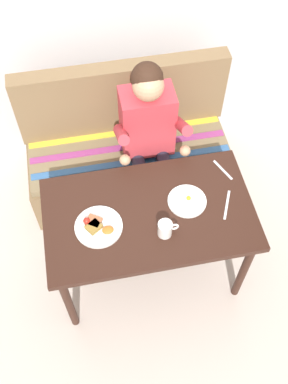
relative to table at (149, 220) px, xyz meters
The scene contains 9 objects.
ground_plane 0.65m from the table, ahead, with size 8.00×8.00×0.00m, color beige.
table is the anchor object (origin of this frame).
couch 0.83m from the table, 90.00° to the left, with size 1.44×0.56×1.00m.
person 0.61m from the table, 78.55° to the left, with size 0.45×0.61×1.21m.
plate_breakfast 0.31m from the table, behind, with size 0.27×0.27×0.05m.
plate_eggs 0.25m from the table, ahead, with size 0.22×0.22×0.04m.
coffee_mug 0.21m from the table, 67.95° to the right, with size 0.12×0.08×0.10m.
fork 0.55m from the table, 22.82° to the left, with size 0.01×0.17×0.01m, color silver.
knife 0.46m from the table, ahead, with size 0.01×0.20×0.01m, color silver.
Camera 1 is at (-0.28, -1.32, 2.93)m, focal length 42.51 mm.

